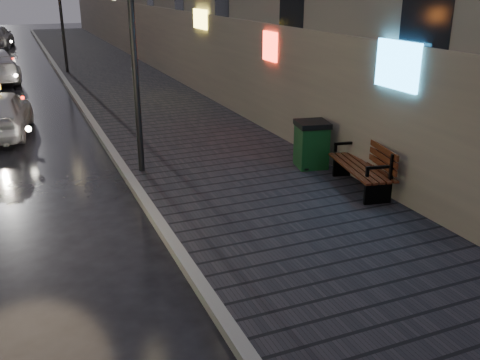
# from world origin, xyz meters

# --- Properties ---
(ground) EXTENTS (120.00, 120.00, 0.00)m
(ground) POSITION_xyz_m (0.00, 0.00, 0.00)
(ground) COLOR black
(ground) RESTS_ON ground
(sidewalk) EXTENTS (4.60, 58.00, 0.15)m
(sidewalk) POSITION_xyz_m (3.90, 21.00, 0.07)
(sidewalk) COLOR black
(sidewalk) RESTS_ON ground
(curb) EXTENTS (0.20, 58.00, 0.15)m
(curb) POSITION_xyz_m (1.50, 21.00, 0.07)
(curb) COLOR slate
(curb) RESTS_ON ground
(lamp_near) EXTENTS (0.36, 0.36, 5.28)m
(lamp_near) POSITION_xyz_m (1.85, 6.00, 3.49)
(lamp_near) COLOR black
(lamp_near) RESTS_ON sidewalk
(lamp_far) EXTENTS (0.36, 0.36, 5.28)m
(lamp_far) POSITION_xyz_m (1.85, 22.00, 3.49)
(lamp_far) COLOR black
(lamp_far) RESTS_ON sidewalk
(bench) EXTENTS (1.07, 2.11, 1.03)m
(bench) POSITION_xyz_m (5.93, 3.01, 0.67)
(bench) COLOR black
(bench) RESTS_ON sidewalk
(trash_bin) EXTENTS (0.85, 0.85, 1.10)m
(trash_bin) POSITION_xyz_m (5.62, 4.71, 0.71)
(trash_bin) COLOR black
(trash_bin) RESTS_ON sidewalk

